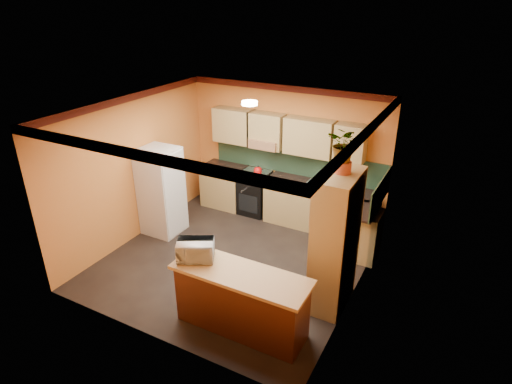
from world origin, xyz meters
The scene contains 15 objects.
room_shell centered at (0.02, 0.28, 2.09)m, with size 4.24×4.24×2.72m.
base_cabinets_back centered at (0.08, 1.80, 0.44)m, with size 3.65×0.60×0.88m, color tan.
countertop_back centered at (0.08, 1.80, 0.90)m, with size 3.65×0.62×0.04m, color black.
stove centered at (-0.55, 1.80, 0.46)m, with size 0.58×0.58×0.91m, color black.
kettle centered at (-0.45, 1.75, 1.00)m, with size 0.17×0.17×0.18m, color red, non-canonical shape.
sink centered at (0.85, 1.80, 0.94)m, with size 0.48×0.40×0.03m, color silver.
base_cabinets_right centered at (1.80, 1.19, 0.44)m, with size 0.60×0.80×0.88m, color tan.
countertop_right centered at (1.80, 1.19, 0.90)m, with size 0.62×0.80×0.04m, color black.
fridge centered at (-1.75, 0.27, 0.85)m, with size 0.68×0.66×1.70m, color silver.
pantry centered at (1.85, -0.26, 1.05)m, with size 0.48×0.90×2.10m, color tan.
fern_pot centered at (1.85, -0.21, 2.18)m, with size 0.22×0.22×0.16m, color #B0482A.
fern centered at (1.85, -0.21, 2.50)m, with size 0.43×0.37×0.48m, color tan.
breakfast_bar centered at (0.94, -1.39, 0.44)m, with size 1.80×0.55×0.88m, color #4C1F11.
bar_top centered at (0.94, -1.39, 0.91)m, with size 1.90×0.65×0.05m, color tan.
microwave centered at (0.23, -1.39, 1.07)m, with size 0.50×0.34×0.28m, color silver.
Camera 1 is at (3.29, -5.39, 4.26)m, focal length 30.00 mm.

